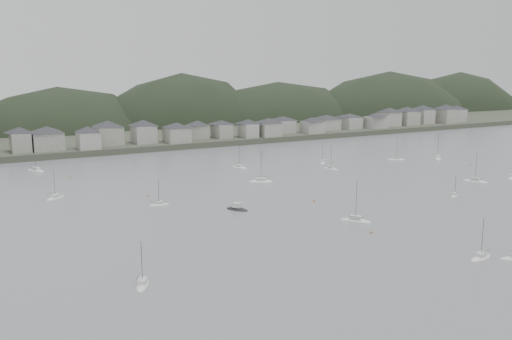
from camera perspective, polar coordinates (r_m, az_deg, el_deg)
ground at (r=137.38m, az=15.49°, el=-7.50°), size 900.00×900.00×0.00m
far_shore_land at (r=400.30m, az=-15.51°, el=4.42°), size 900.00×250.00×3.00m
forested_ridge at (r=378.38m, az=-13.78°, el=2.22°), size 851.55×103.94×102.57m
waterfront_town at (r=312.47m, az=-1.53°, el=4.50°), size 451.48×28.46×12.92m
moored_fleet at (r=178.25m, az=-1.27°, el=-2.90°), size 234.45×172.83×13.20m
motor_launch_far at (r=164.46m, az=-1.96°, el=-4.02°), size 5.98×7.50×3.74m
mooring_buoys at (r=190.53m, az=6.26°, el=-2.09°), size 156.35×142.22×0.70m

